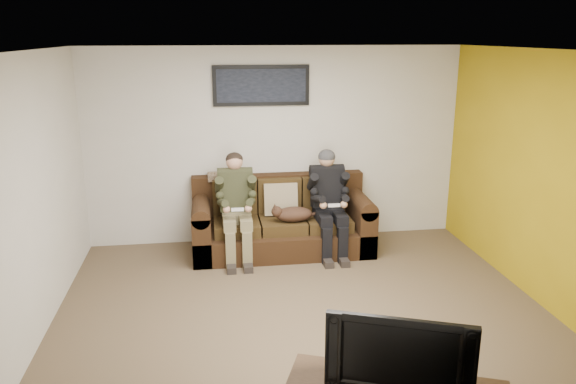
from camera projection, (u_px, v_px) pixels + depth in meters
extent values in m
plane|color=brown|center=(304.00, 314.00, 5.70)|extent=(5.00, 5.00, 0.00)
plane|color=silver|center=(306.00, 50.00, 5.00)|extent=(5.00, 5.00, 0.00)
plane|color=beige|center=(276.00, 146.00, 7.49)|extent=(5.00, 0.00, 5.00)
plane|color=beige|center=(373.00, 296.00, 3.21)|extent=(5.00, 0.00, 5.00)
plane|color=beige|center=(29.00, 202.00, 5.00)|extent=(0.00, 4.50, 4.50)
plane|color=beige|center=(547.00, 181.00, 5.70)|extent=(0.00, 4.50, 4.50)
plane|color=#AD8F11|center=(546.00, 181.00, 5.70)|extent=(0.00, 4.50, 4.50)
cube|color=black|center=(282.00, 239.00, 7.33)|extent=(2.29, 0.99, 0.31)
cube|color=black|center=(278.00, 196.00, 7.57)|extent=(2.29, 0.21, 0.62)
cube|color=black|center=(202.00, 232.00, 7.14)|extent=(0.23, 0.99, 0.62)
cube|color=black|center=(359.00, 224.00, 7.43)|extent=(0.23, 0.99, 0.62)
cylinder|color=black|center=(201.00, 208.00, 7.06)|extent=(0.23, 0.99, 0.23)
cylinder|color=black|center=(360.00, 202.00, 7.35)|extent=(0.23, 0.99, 0.23)
cube|color=#3A2811|center=(237.00, 226.00, 7.14)|extent=(0.57, 0.62, 0.15)
cube|color=#3A2811|center=(235.00, 197.00, 7.34)|extent=(0.57, 0.15, 0.46)
cube|color=#3A2811|center=(282.00, 224.00, 7.22)|extent=(0.57, 0.62, 0.15)
cube|color=#3A2811|center=(279.00, 195.00, 7.42)|extent=(0.57, 0.15, 0.46)
cube|color=#3A2811|center=(327.00, 222.00, 7.30)|extent=(0.57, 0.62, 0.15)
cube|color=#3A2811|center=(323.00, 193.00, 7.50)|extent=(0.57, 0.15, 0.46)
cube|color=#958261|center=(281.00, 199.00, 7.31)|extent=(0.44, 0.21, 0.43)
cube|color=gray|center=(226.00, 176.00, 7.37)|extent=(0.47, 0.23, 0.08)
cube|color=olive|center=(236.00, 216.00, 7.07)|extent=(0.36, 0.30, 0.14)
cube|color=#30321E|center=(235.00, 191.00, 7.08)|extent=(0.40, 0.30, 0.53)
cylinder|color=#30321E|center=(235.00, 175.00, 7.04)|extent=(0.44, 0.18, 0.18)
sphere|color=tan|center=(234.00, 162.00, 7.02)|extent=(0.21, 0.21, 0.21)
cube|color=olive|center=(229.00, 222.00, 6.87)|extent=(0.15, 0.42, 0.13)
cube|color=olive|center=(245.00, 222.00, 6.89)|extent=(0.15, 0.42, 0.13)
cube|color=olive|center=(231.00, 250.00, 6.75)|extent=(0.12, 0.13, 0.46)
cube|color=olive|center=(247.00, 249.00, 6.78)|extent=(0.12, 0.13, 0.46)
cube|color=black|center=(231.00, 267.00, 6.73)|extent=(0.11, 0.26, 0.08)
cube|color=black|center=(248.00, 266.00, 6.76)|extent=(0.11, 0.26, 0.08)
cylinder|color=#30321E|center=(219.00, 185.00, 6.96)|extent=(0.11, 0.30, 0.28)
cylinder|color=#30321E|center=(251.00, 184.00, 7.01)|extent=(0.11, 0.30, 0.28)
cylinder|color=#30321E|center=(223.00, 203.00, 6.80)|extent=(0.14, 0.32, 0.15)
cylinder|color=#30321E|center=(251.00, 202.00, 6.84)|extent=(0.14, 0.32, 0.15)
sphere|color=tan|center=(227.00, 210.00, 6.70)|extent=(0.09, 0.09, 0.09)
sphere|color=tan|center=(248.00, 209.00, 6.74)|extent=(0.09, 0.09, 0.09)
cube|color=white|center=(238.00, 210.00, 6.70)|extent=(0.15, 0.04, 0.03)
ellipsoid|color=black|center=(234.00, 159.00, 7.02)|extent=(0.22, 0.22, 0.17)
cube|color=black|center=(328.00, 212.00, 7.23)|extent=(0.36, 0.30, 0.14)
cube|color=black|center=(327.00, 188.00, 7.24)|extent=(0.40, 0.30, 0.53)
cylinder|color=black|center=(327.00, 171.00, 7.21)|extent=(0.44, 0.18, 0.18)
sphere|color=tan|center=(327.00, 159.00, 7.18)|extent=(0.21, 0.21, 0.21)
cube|color=black|center=(324.00, 218.00, 7.03)|extent=(0.15, 0.42, 0.13)
cube|color=black|center=(339.00, 217.00, 7.06)|extent=(0.15, 0.42, 0.13)
cube|color=black|center=(326.00, 245.00, 6.92)|extent=(0.12, 0.13, 0.46)
cube|color=black|center=(342.00, 244.00, 6.95)|extent=(0.12, 0.13, 0.46)
cube|color=black|center=(328.00, 262.00, 6.89)|extent=(0.11, 0.26, 0.08)
cube|color=black|center=(343.00, 261.00, 6.92)|extent=(0.11, 0.26, 0.08)
cylinder|color=black|center=(313.00, 182.00, 7.12)|extent=(0.11, 0.30, 0.28)
cylinder|color=black|center=(343.00, 181.00, 7.18)|extent=(0.11, 0.30, 0.28)
cylinder|color=black|center=(318.00, 199.00, 6.96)|extent=(0.14, 0.32, 0.15)
cylinder|color=black|center=(345.00, 198.00, 7.01)|extent=(0.14, 0.32, 0.15)
sphere|color=tan|center=(323.00, 205.00, 6.87)|extent=(0.09, 0.09, 0.09)
sphere|color=tan|center=(344.00, 204.00, 6.90)|extent=(0.09, 0.09, 0.09)
cube|color=white|center=(334.00, 205.00, 6.87)|extent=(0.15, 0.04, 0.03)
ellipsoid|color=black|center=(327.00, 157.00, 7.17)|extent=(0.22, 0.22, 0.19)
ellipsoid|color=#4D2F1E|center=(294.00, 214.00, 7.06)|extent=(0.47, 0.26, 0.19)
sphere|color=#4D2F1E|center=(277.00, 212.00, 6.99)|extent=(0.14, 0.14, 0.14)
cone|color=#4D2F1E|center=(275.00, 207.00, 6.93)|extent=(0.04, 0.04, 0.04)
cone|color=#4D2F1E|center=(275.00, 205.00, 7.00)|extent=(0.04, 0.04, 0.04)
cylinder|color=#4D2F1E|center=(312.00, 215.00, 7.15)|extent=(0.26, 0.13, 0.08)
cube|color=black|center=(261.00, 85.00, 7.22)|extent=(1.25, 0.04, 0.52)
cube|color=black|center=(261.00, 86.00, 7.20)|extent=(1.15, 0.01, 0.42)
imported|color=black|center=(400.00, 350.00, 3.69)|extent=(0.94, 0.47, 0.55)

